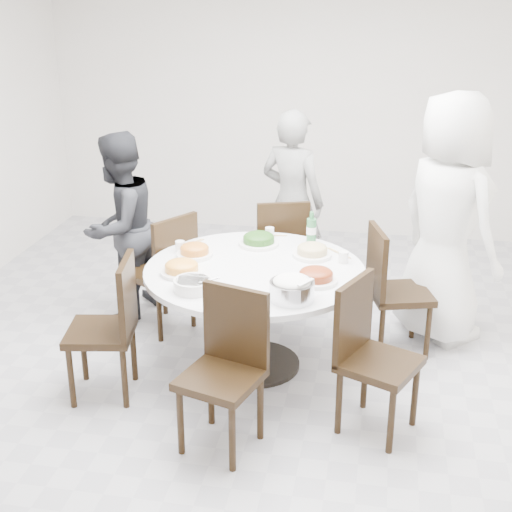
% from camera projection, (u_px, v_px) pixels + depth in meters
% --- Properties ---
extents(floor, '(6.00, 6.00, 0.01)m').
position_uv_depth(floor, '(294.00, 368.00, 5.05)').
color(floor, '#B5B4B9').
rests_on(floor, ground).
extents(wall_back, '(6.00, 0.01, 2.80)m').
position_uv_depth(wall_back, '(335.00, 102.00, 7.29)').
color(wall_back, white).
rests_on(wall_back, ground).
extents(wall_front, '(6.00, 0.01, 2.80)m').
position_uv_depth(wall_front, '(149.00, 480.00, 1.79)').
color(wall_front, white).
rests_on(wall_front, ground).
extents(dining_table, '(1.50, 1.50, 0.75)m').
position_uv_depth(dining_table, '(255.00, 318.00, 4.96)').
color(dining_table, white).
rests_on(dining_table, floor).
extents(chair_ne, '(0.52, 0.52, 0.95)m').
position_uv_depth(chair_ne, '(400.00, 291.00, 5.15)').
color(chair_ne, black).
rests_on(chair_ne, floor).
extents(chair_n, '(0.53, 0.53, 0.95)m').
position_uv_depth(chair_n, '(279.00, 251.00, 5.90)').
color(chair_n, black).
rests_on(chair_n, floor).
extents(chair_nw, '(0.58, 0.58, 0.95)m').
position_uv_depth(chair_nw, '(161.00, 271.00, 5.49)').
color(chair_nw, black).
rests_on(chair_nw, floor).
extents(chair_sw, '(0.49, 0.49, 0.95)m').
position_uv_depth(chair_sw, '(100.00, 329.00, 4.59)').
color(chair_sw, black).
rests_on(chair_sw, floor).
extents(chair_s, '(0.53, 0.53, 0.95)m').
position_uv_depth(chair_s, '(220.00, 375.00, 4.05)').
color(chair_s, black).
rests_on(chair_s, floor).
extents(chair_se, '(0.56, 0.56, 0.95)m').
position_uv_depth(chair_se, '(380.00, 360.00, 4.21)').
color(chair_se, black).
rests_on(chair_se, floor).
extents(diner_right, '(1.04, 1.08, 1.87)m').
position_uv_depth(diner_right, '(447.00, 220.00, 5.21)').
color(diner_right, white).
rests_on(diner_right, floor).
extents(diner_middle, '(0.67, 0.56, 1.59)m').
position_uv_depth(diner_middle, '(292.00, 202.00, 6.11)').
color(diner_middle, black).
rests_on(diner_middle, floor).
extents(diner_left, '(0.77, 0.87, 1.51)m').
position_uv_depth(diner_left, '(120.00, 227.00, 5.61)').
color(diner_left, '#222327').
rests_on(diner_left, floor).
extents(dish_greens, '(0.29, 0.29, 0.08)m').
position_uv_depth(dish_greens, '(259.00, 240.00, 5.22)').
color(dish_greens, white).
rests_on(dish_greens, dining_table).
extents(dish_pale, '(0.27, 0.27, 0.07)m').
position_uv_depth(dish_pale, '(312.00, 252.00, 5.01)').
color(dish_pale, white).
rests_on(dish_pale, dining_table).
extents(dish_orange, '(0.26, 0.26, 0.07)m').
position_uv_depth(dish_orange, '(195.00, 252.00, 5.02)').
color(dish_orange, white).
rests_on(dish_orange, dining_table).
extents(dish_redbrown, '(0.28, 0.28, 0.07)m').
position_uv_depth(dish_redbrown, '(316.00, 277.00, 4.59)').
color(dish_redbrown, white).
rests_on(dish_redbrown, dining_table).
extents(dish_tofu, '(0.28, 0.28, 0.07)m').
position_uv_depth(dish_tofu, '(182.00, 269.00, 4.71)').
color(dish_tofu, white).
rests_on(dish_tofu, dining_table).
extents(rice_bowl, '(0.28, 0.28, 0.12)m').
position_uv_depth(rice_bowl, '(292.00, 291.00, 4.33)').
color(rice_bowl, silver).
rests_on(rice_bowl, dining_table).
extents(soup_bowl, '(0.25, 0.25, 0.08)m').
position_uv_depth(soup_bowl, '(193.00, 285.00, 4.46)').
color(soup_bowl, white).
rests_on(soup_bowl, dining_table).
extents(beverage_bottle, '(0.07, 0.07, 0.25)m').
position_uv_depth(beverage_bottle, '(311.00, 228.00, 5.22)').
color(beverage_bottle, '#2C6F3D').
rests_on(beverage_bottle, dining_table).
extents(tea_cups, '(0.07, 0.07, 0.08)m').
position_uv_depth(tea_cups, '(269.00, 232.00, 5.39)').
color(tea_cups, white).
rests_on(tea_cups, dining_table).
extents(chopsticks, '(0.24, 0.04, 0.01)m').
position_uv_depth(chopsticks, '(273.00, 236.00, 5.41)').
color(chopsticks, tan).
rests_on(chopsticks, dining_table).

